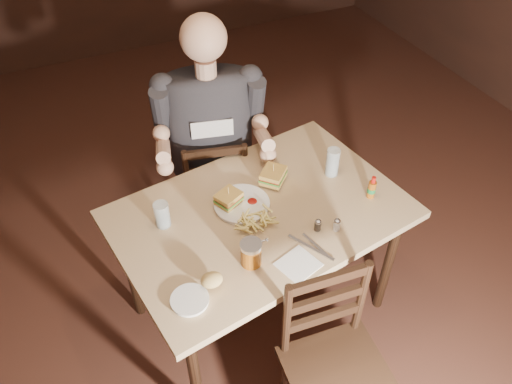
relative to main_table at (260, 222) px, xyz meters
name	(u,v)px	position (x,y,z in m)	size (l,w,h in m)	color
room_shell	(225,120)	(-0.19, -0.11, 0.70)	(7.00, 7.00, 7.00)	black
main_table	(260,222)	(0.00, 0.00, 0.00)	(1.44, 1.07, 0.77)	tan
chair_far	(215,186)	(-0.01, 0.62, -0.28)	(0.39, 0.42, 0.84)	black
chair_near	(339,377)	(0.03, -0.72, -0.25)	(0.41, 0.45, 0.90)	black
diner	(210,116)	(-0.02, 0.57, 0.25)	(0.60, 0.47, 1.04)	#28272B
dinner_plate	(242,205)	(-0.06, 0.07, 0.08)	(0.26, 0.26, 0.01)	white
sandwich_left	(229,196)	(-0.12, 0.10, 0.14)	(0.11, 0.09, 0.10)	gold
sandwich_right	(273,172)	(0.14, 0.16, 0.14)	(0.12, 0.10, 0.10)	gold
fries_pile	(256,219)	(-0.05, -0.06, 0.11)	(0.23, 0.16, 0.04)	#CFBA5D
ketchup_dollop	(252,201)	(-0.02, 0.06, 0.09)	(0.05, 0.05, 0.01)	maroon
glass_left	(162,215)	(-0.43, 0.11, 0.13)	(0.07, 0.07, 0.12)	silver
glass_right	(333,162)	(0.44, 0.10, 0.15)	(0.07, 0.07, 0.15)	silver
hot_sauce	(372,187)	(0.52, -0.13, 0.13)	(0.04, 0.04, 0.12)	#904B10
salt_shaker	(337,225)	(0.26, -0.24, 0.10)	(0.03, 0.03, 0.06)	white
pepper_shaker	(318,225)	(0.18, -0.21, 0.10)	(0.03, 0.03, 0.06)	#38332D
syrup_dispenser	(251,253)	(-0.16, -0.26, 0.13)	(0.09, 0.09, 0.12)	#904B10
napkin	(298,264)	(0.01, -0.35, 0.07)	(0.16, 0.15, 0.00)	white
knife	(311,247)	(0.10, -0.29, 0.08)	(0.01, 0.23, 0.01)	silver
fork	(315,244)	(0.13, -0.28, 0.08)	(0.01, 0.16, 0.00)	silver
side_plate	(190,301)	(-0.46, -0.34, 0.08)	(0.15, 0.15, 0.01)	white
bread_roll	(212,280)	(-0.35, -0.30, 0.11)	(0.09, 0.07, 0.05)	tan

